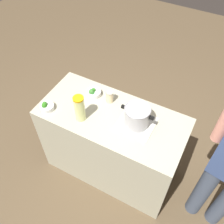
{
  "coord_description": "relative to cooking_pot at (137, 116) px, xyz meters",
  "views": [
    {
      "loc": [
        0.66,
        -1.24,
        2.56
      ],
      "look_at": [
        0.0,
        0.0,
        0.94
      ],
      "focal_mm": 40.58,
      "sensor_mm": 36.0,
      "label": 1
    }
  ],
  "objects": [
    {
      "name": "ground_plane",
      "position": [
        -0.22,
        -0.02,
        -0.99
      ],
      "size": [
        8.0,
        8.0,
        0.0
      ],
      "primitive_type": "plane",
      "color": "brown"
    },
    {
      "name": "counter_slab",
      "position": [
        -0.22,
        -0.02,
        -0.55
      ],
      "size": [
        1.31,
        0.62,
        0.89
      ],
      "primitive_type": "cube",
      "color": "#ABA88E",
      "rests_on": "ground_plane"
    },
    {
      "name": "dish_cloth",
      "position": [
        0.0,
        0.0,
        -0.1
      ],
      "size": [
        0.3,
        0.29,
        0.01
      ],
      "primitive_type": "cube",
      "color": "beige",
      "rests_on": "counter_slab"
    },
    {
      "name": "cooking_pot",
      "position": [
        0.0,
        0.0,
        0.0
      ],
      "size": [
        0.28,
        0.22,
        0.19
      ],
      "color": "#B7B7BC",
      "rests_on": "dish_cloth"
    },
    {
      "name": "lemonade_pitcher",
      "position": [
        -0.44,
        -0.17,
        0.02
      ],
      "size": [
        0.09,
        0.09,
        0.25
      ],
      "color": "#E9F196",
      "rests_on": "counter_slab"
    },
    {
      "name": "mason_jar",
      "position": [
        -0.32,
        0.13,
        -0.05
      ],
      "size": [
        0.07,
        0.07,
        0.12
      ],
      "color": "beige",
      "rests_on": "counter_slab"
    },
    {
      "name": "broccoli_bowl_front",
      "position": [
        -0.76,
        -0.22,
        -0.08
      ],
      "size": [
        0.12,
        0.12,
        0.08
      ],
      "color": "silver",
      "rests_on": "counter_slab"
    },
    {
      "name": "broccoli_bowl_center",
      "position": [
        -0.49,
        0.12,
        -0.07
      ],
      "size": [
        0.13,
        0.13,
        0.08
      ],
      "color": "silver",
      "rests_on": "counter_slab"
    }
  ]
}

